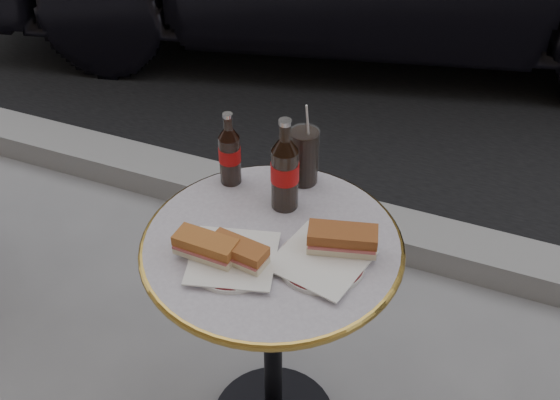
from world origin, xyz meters
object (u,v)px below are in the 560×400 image
at_px(bistro_table, 273,343).
at_px(cola_bottle_right, 285,164).
at_px(plate_right, 321,262).
at_px(cola_glass, 304,156).
at_px(cola_bottle_left, 229,148).
at_px(plate_left, 233,260).

distance_m(bistro_table, cola_bottle_right, 0.51).
xyz_separation_m(bistro_table, plate_right, (0.13, -0.03, 0.37)).
bearing_deg(bistro_table, plate_right, -11.36).
xyz_separation_m(plate_right, cola_glass, (-0.15, 0.27, 0.07)).
distance_m(plate_right, cola_bottle_right, 0.25).
bearing_deg(cola_bottle_right, cola_bottle_left, 166.68).
relative_size(bistro_table, plate_left, 3.61).
height_order(bistro_table, cola_glass, cola_glass).
bearing_deg(plate_left, cola_bottle_right, 82.15).
height_order(plate_right, cola_bottle_left, cola_bottle_left).
xyz_separation_m(plate_left, cola_bottle_left, (-0.13, 0.27, 0.10)).
xyz_separation_m(plate_right, cola_bottle_left, (-0.32, 0.20, 0.10)).
xyz_separation_m(bistro_table, cola_glass, (-0.01, 0.25, 0.44)).
distance_m(bistro_table, cola_bottle_left, 0.53).
height_order(bistro_table, plate_left, plate_left).
distance_m(plate_left, plate_right, 0.20).
bearing_deg(cola_glass, cola_bottle_right, -93.88).
bearing_deg(cola_bottle_left, plate_right, -32.21).
distance_m(plate_right, cola_glass, 0.32).
bearing_deg(plate_left, plate_right, 20.61).
relative_size(bistro_table, plate_right, 3.64).
bearing_deg(bistro_table, cola_bottle_left, 137.10).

